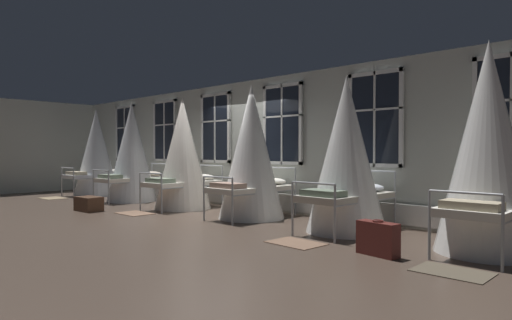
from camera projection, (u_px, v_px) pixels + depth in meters
ground at (211, 213)px, 9.73m from camera, size 30.22×30.22×0.00m
back_wall_with_windows at (250, 145)px, 10.57m from camera, size 16.11×0.10×3.04m
window_bank at (246, 165)px, 10.49m from camera, size 12.34×0.10×2.77m
cot_first at (96, 153)px, 13.69m from camera, size 1.34×1.84×2.66m
cot_second at (132, 153)px, 12.05m from camera, size 1.34×1.84×2.71m
cot_third at (183, 155)px, 10.48m from camera, size 1.34×1.86×2.63m
cot_fourth at (251, 153)px, 8.96m from camera, size 1.34×1.84×2.71m
cot_fifth at (346, 156)px, 7.41m from camera, size 1.34×1.86×2.63m
cot_sixth at (488, 149)px, 5.87m from camera, size 1.34×1.84×2.84m
rug_first at (53, 198)px, 12.75m from camera, size 0.81×0.57×0.01m
rug_third at (135, 213)px, 9.63m from camera, size 0.81×0.58×0.01m
rug_fifth at (296, 243)px, 6.51m from camera, size 0.83×0.60×0.01m
rug_sixth at (452, 272)px, 4.95m from camera, size 0.80×0.56×0.01m
suitcase_dark at (378, 239)px, 5.75m from camera, size 0.58×0.29×0.47m
travel_trunk at (89, 204)px, 10.04m from camera, size 0.66×0.44×0.33m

